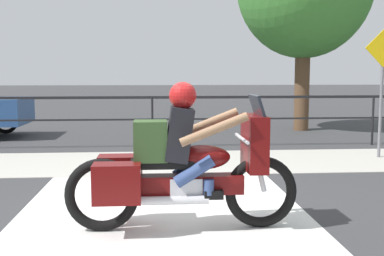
% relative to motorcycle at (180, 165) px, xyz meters
% --- Properties ---
extents(ground_plane, '(120.00, 120.00, 0.00)m').
position_rel_motorcycle_xyz_m(ground_plane, '(-0.32, 0.50, -0.71)').
color(ground_plane, '#38383A').
extents(sidewalk_band, '(44.00, 2.40, 0.01)m').
position_rel_motorcycle_xyz_m(sidewalk_band, '(-0.32, 3.90, -0.70)').
color(sidewalk_band, '#B7B2A8').
rests_on(sidewalk_band, ground).
extents(crosswalk_band, '(3.44, 6.00, 0.01)m').
position_rel_motorcycle_xyz_m(crosswalk_band, '(-0.17, 0.30, -0.70)').
color(crosswalk_band, silver).
rests_on(crosswalk_band, ground).
extents(fence_railing, '(36.00, 0.05, 1.16)m').
position_rel_motorcycle_xyz_m(fence_railing, '(-0.32, 5.72, 0.21)').
color(fence_railing, black).
rests_on(fence_railing, ground).
extents(motorcycle, '(2.49, 0.76, 1.58)m').
position_rel_motorcycle_xyz_m(motorcycle, '(0.00, 0.00, 0.00)').
color(motorcycle, black).
rests_on(motorcycle, ground).
extents(street_sign, '(0.74, 0.06, 2.52)m').
position_rel_motorcycle_xyz_m(street_sign, '(4.16, 4.08, 0.89)').
color(street_sign, slate).
rests_on(street_sign, ground).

